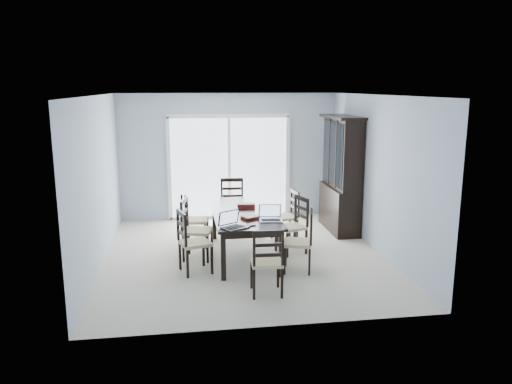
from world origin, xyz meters
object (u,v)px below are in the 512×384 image
at_px(chair_left_mid, 191,222).
at_px(chair_right_near, 304,234).
at_px(chair_right_far, 289,210).
at_px(hot_tub, 188,187).
at_px(dining_table, 244,216).
at_px(laptop_silver, 271,217).
at_px(china_hutch, 341,175).
at_px(chair_left_far, 190,213).
at_px(cell_phone, 252,225).
at_px(chair_right_mid, 296,219).
at_px(chair_end_far, 232,199).
at_px(game_box, 246,206).
at_px(chair_left_near, 189,235).
at_px(laptop_dark, 235,224).
at_px(chair_end_near, 267,255).

relative_size(chair_left_mid, chair_right_near, 1.05).
height_order(chair_right_far, hot_tub, chair_right_far).
bearing_deg(dining_table, laptop_silver, -62.38).
height_order(china_hutch, hot_tub, china_hutch).
height_order(chair_left_far, cell_phone, chair_left_far).
relative_size(chair_right_mid, cell_phone, 8.75).
relative_size(chair_right_far, hot_tub, 0.50).
distance_m(chair_end_far, game_box, 1.28).
distance_m(china_hutch, chair_left_near, 3.51).
bearing_deg(hot_tub, chair_left_mid, -89.85).
xyz_separation_m(game_box, hot_tub, (-0.92, 3.29, -0.31)).
distance_m(dining_table, china_hutch, 2.41).
relative_size(cell_phone, hot_tub, 0.06).
height_order(chair_end_far, laptop_dark, chair_end_far).
xyz_separation_m(dining_table, laptop_silver, (0.33, -0.63, 0.13)).
bearing_deg(hot_tub, laptop_dark, -82.27).
distance_m(chair_right_far, laptop_dark, 2.07).
height_order(dining_table, chair_right_near, chair_right_near).
xyz_separation_m(dining_table, game_box, (0.07, 0.25, 0.11)).
bearing_deg(chair_left_near, chair_end_far, 141.45).
relative_size(chair_end_near, chair_end_far, 0.93).
xyz_separation_m(china_hutch, hot_tub, (-2.88, 2.29, -0.60)).
height_order(chair_left_mid, game_box, chair_left_mid).
bearing_deg(cell_phone, dining_table, 76.29).
bearing_deg(chair_end_far, hot_tub, -65.09).
bearing_deg(laptop_dark, chair_left_mid, 91.53).
bearing_deg(china_hutch, chair_end_far, 172.73).
distance_m(chair_left_mid, chair_end_near, 1.90).
bearing_deg(laptop_dark, chair_right_near, -23.34).
xyz_separation_m(dining_table, cell_phone, (0.01, -0.85, 0.08)).
height_order(chair_end_far, hot_tub, chair_end_far).
relative_size(cell_phone, game_box, 0.43).
bearing_deg(hot_tub, game_box, -74.30).
bearing_deg(laptop_dark, chair_right_mid, 11.45).
bearing_deg(chair_left_mid, chair_end_far, 165.67).
height_order(dining_table, chair_right_mid, chair_right_mid).
relative_size(china_hutch, laptop_dark, 5.14).
bearing_deg(hot_tub, cell_phone, -78.86).
height_order(chair_right_near, hot_tub, chair_right_near).
relative_size(chair_left_mid, hot_tub, 0.54).
height_order(chair_left_mid, hot_tub, chair_left_mid).
xyz_separation_m(dining_table, chair_end_far, (-0.04, 1.51, -0.06)).
bearing_deg(chair_left_mid, laptop_silver, 75.50).
relative_size(chair_right_near, chair_right_far, 1.02).
bearing_deg(chair_left_near, game_box, 115.86).
bearing_deg(cell_phone, chair_end_near, -97.42).
height_order(chair_right_near, chair_right_far, chair_right_near).
bearing_deg(dining_table, chair_right_near, -45.24).
distance_m(chair_right_mid, game_box, 0.86).
xyz_separation_m(laptop_silver, hot_tub, (-1.18, 4.17, -0.33)).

